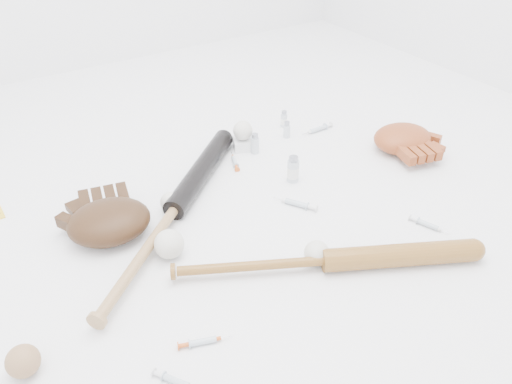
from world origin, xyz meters
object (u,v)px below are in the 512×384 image
bat_wood (326,261)px  glove_dark (109,221)px  pedestal (243,144)px  bat_dark (175,209)px

bat_wood → glove_dark: size_ratio=3.06×
glove_dark → pedestal: glove_dark is taller
bat_dark → bat_wood: (0.24, -0.42, -0.00)m
bat_wood → pedestal: bat_wood is taller
glove_dark → pedestal: (0.59, 0.22, -0.03)m
bat_wood → bat_dark: bearing=146.9°
bat_dark → pedestal: bearing=-9.0°
glove_dark → pedestal: bearing=32.6°
bat_dark → bat_wood: bearing=-101.1°
bat_dark → bat_wood: size_ratio=1.10×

